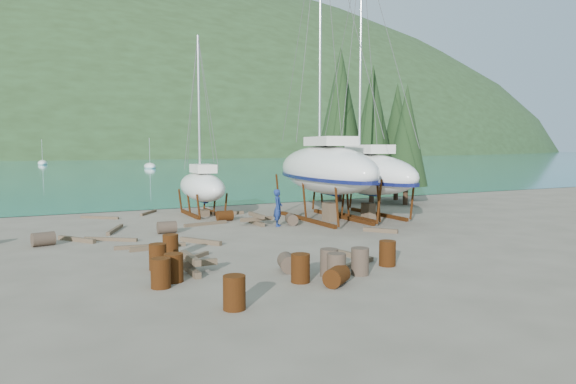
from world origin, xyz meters
name	(u,v)px	position (x,y,z in m)	size (l,w,h in m)	color
ground	(294,246)	(0.00, 0.00, 0.00)	(600.00, 600.00, 0.00)	#5C5348
bay_water	(52,154)	(0.00, 315.00, 0.01)	(700.00, 700.00, 0.00)	teal
far_hill	(52,153)	(0.00, 320.00, 0.00)	(800.00, 360.00, 110.00)	#24361B
far_house_center	(2,150)	(-20.00, 190.00, 2.92)	(6.60, 5.60, 5.60)	beige
far_house_right	(145,150)	(30.00, 190.00, 2.92)	(6.60, 5.60, 5.60)	beige
cypress_near_right	(372,124)	(12.50, 12.00, 5.79)	(3.60, 3.60, 10.00)	black
cypress_mid_right	(407,135)	(14.00, 10.00, 4.92)	(3.06, 3.06, 8.50)	black
cypress_back_left	(340,113)	(11.00, 14.00, 6.66)	(4.14, 4.14, 11.50)	black
cypress_far_right	(397,133)	(15.50, 13.00, 5.21)	(3.24, 3.24, 9.00)	black
moored_boat_mid	(150,166)	(10.00, 80.00, 0.39)	(2.00, 5.00, 6.05)	white
moored_boat_far	(43,163)	(-8.00, 110.00, 0.39)	(2.00, 5.00, 6.05)	white
large_sailboat_near	(325,169)	(5.02, 6.05, 2.89)	(4.86, 11.75, 17.96)	white
large_sailboat_far	(364,173)	(7.76, 6.15, 2.60)	(3.67, 10.23, 15.89)	white
small_sailboat_shore	(202,186)	(-0.61, 11.03, 1.77)	(2.30, 6.76, 10.72)	white
worker	(278,208)	(1.67, 5.09, 0.97)	(0.70, 0.46, 1.93)	navy
drum_0	(174,268)	(-5.88, -3.46, 0.44)	(0.58, 0.58, 0.88)	#4F250D
drum_1	(287,263)	(-2.16, -3.80, 0.29)	(0.58, 0.58, 0.88)	#2D2823
drum_3	(234,293)	(-5.14, -6.80, 0.44)	(0.58, 0.58, 0.88)	#4F250D
drum_4	(225,216)	(-0.17, 8.15, 0.29)	(0.58, 0.58, 0.88)	#4F250D
drum_5	(329,263)	(-1.24, -4.96, 0.44)	(0.58, 0.58, 0.88)	#2D2823
drum_7	(387,253)	(1.31, -4.63, 0.44)	(0.58, 0.58, 0.88)	#4F250D
drum_8	(158,257)	(-5.98, -1.65, 0.44)	(0.58, 0.58, 0.88)	#4F250D
drum_9	(167,227)	(-4.02, 5.49, 0.29)	(0.58, 0.58, 0.88)	#2D2823
drum_10	(300,268)	(-2.42, -5.22, 0.44)	(0.58, 0.58, 0.88)	#4F250D
drum_11	(292,219)	(2.54, 5.25, 0.29)	(0.58, 0.58, 0.88)	#2D2823
drum_12	(337,276)	(-1.63, -6.04, 0.29)	(0.58, 0.58, 0.88)	#4F250D
drum_13	(161,273)	(-6.38, -3.94, 0.44)	(0.58, 0.58, 0.88)	#4F250D
drum_14	(171,246)	(-5.15, -0.01, 0.44)	(0.58, 0.58, 0.88)	#4F250D
drum_15	(43,239)	(-9.37, 4.65, 0.29)	(0.58, 0.58, 0.88)	#2D2823
drum_16	(336,267)	(-1.39, -5.64, 0.44)	(0.58, 0.58, 0.88)	#2D2823
drum_17	(360,261)	(-0.26, -5.26, 0.44)	(0.58, 0.58, 0.88)	#2D2823
timber_0	(100,217)	(-6.35, 12.18, 0.07)	(0.14, 2.40, 0.14)	brown
timber_1	(380,230)	(5.31, 1.18, 0.10)	(0.19, 1.69, 0.19)	brown
timber_2	(77,239)	(-8.06, 5.11, 0.09)	(0.19, 2.17, 0.19)	brown
timber_3	(186,260)	(-4.84, -0.98, 0.07)	(0.15, 2.83, 0.15)	brown
timber_4	(154,248)	(-5.40, 1.79, 0.09)	(0.17, 1.94, 0.17)	brown
timber_5	(353,265)	(0.13, -4.28, 0.08)	(0.16, 2.50, 0.16)	brown
timber_6	(228,213)	(0.87, 10.59, 0.10)	(0.19, 1.98, 0.19)	brown
timber_7	(350,255)	(0.94, -2.87, 0.09)	(0.17, 1.85, 0.17)	brown
timber_8	(201,241)	(-3.32, 2.27, 0.09)	(0.19, 2.18, 0.19)	brown
timber_9	(149,213)	(-3.39, 13.10, 0.08)	(0.15, 2.16, 0.15)	brown
timber_10	(206,224)	(-1.60, 7.11, 0.08)	(0.16, 2.45, 0.16)	brown
timber_11	(150,246)	(-5.45, 2.22, 0.08)	(0.15, 2.84, 0.15)	brown
timber_15	(111,239)	(-6.71, 4.61, 0.07)	(0.15, 2.48, 0.15)	brown
timber_17	(115,229)	(-6.16, 7.24, 0.08)	(0.16, 2.67, 0.16)	brown
timber_pile_fore	(190,264)	(-5.12, -2.59, 0.30)	(1.80, 1.80, 0.60)	brown
timber_pile_aft	(256,219)	(0.88, 6.11, 0.30)	(1.80, 1.80, 0.60)	brown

